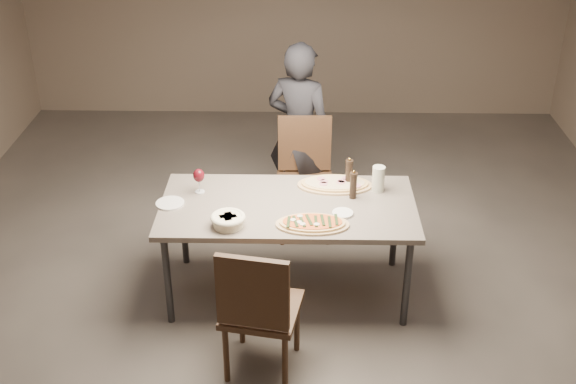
{
  "coord_description": "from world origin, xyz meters",
  "views": [
    {
      "loc": [
        0.09,
        -4.39,
        3.27
      ],
      "look_at": [
        0.0,
        0.0,
        0.85
      ],
      "focal_mm": 45.0,
      "sensor_mm": 36.0,
      "label": 1
    }
  ],
  "objects_px": {
    "pepper_mill_left": "(349,172)",
    "ham_pizza": "(335,184)",
    "zucchini_pizza": "(312,223)",
    "carafe": "(378,179)",
    "bread_basket": "(228,220)",
    "chair_far": "(305,170)",
    "dining_table": "(288,211)",
    "chair_near": "(258,306)",
    "diner": "(300,132)"
  },
  "relations": [
    {
      "from": "pepper_mill_left",
      "to": "ham_pizza",
      "type": "bearing_deg",
      "value": -166.53
    },
    {
      "from": "chair_near",
      "to": "diner",
      "type": "bearing_deg",
      "value": 94.04
    },
    {
      "from": "pepper_mill_left",
      "to": "chair_far",
      "type": "bearing_deg",
      "value": 116.98
    },
    {
      "from": "ham_pizza",
      "to": "pepper_mill_left",
      "type": "distance_m",
      "value": 0.14
    },
    {
      "from": "zucchini_pizza",
      "to": "carafe",
      "type": "distance_m",
      "value": 0.7
    },
    {
      "from": "bread_basket",
      "to": "chair_near",
      "type": "xyz_separation_m",
      "value": [
        0.23,
        -0.6,
        -0.25
      ]
    },
    {
      "from": "zucchini_pizza",
      "to": "carafe",
      "type": "bearing_deg",
      "value": 69.25
    },
    {
      "from": "zucchini_pizza",
      "to": "diner",
      "type": "height_order",
      "value": "diner"
    },
    {
      "from": "zucchini_pizza",
      "to": "chair_near",
      "type": "xyz_separation_m",
      "value": [
        -0.33,
        -0.61,
        -0.22
      ]
    },
    {
      "from": "zucchini_pizza",
      "to": "ham_pizza",
      "type": "bearing_deg",
      "value": 96.28
    },
    {
      "from": "dining_table",
      "to": "ham_pizza",
      "type": "height_order",
      "value": "ham_pizza"
    },
    {
      "from": "bread_basket",
      "to": "diner",
      "type": "relative_size",
      "value": 0.15
    },
    {
      "from": "pepper_mill_left",
      "to": "chair_near",
      "type": "xyz_separation_m",
      "value": [
        -0.61,
        -1.2,
        -0.31
      ]
    },
    {
      "from": "zucchini_pizza",
      "to": "carafe",
      "type": "height_order",
      "value": "carafe"
    },
    {
      "from": "zucchini_pizza",
      "to": "pepper_mill_left",
      "type": "distance_m",
      "value": 0.65
    },
    {
      "from": "pepper_mill_left",
      "to": "diner",
      "type": "bearing_deg",
      "value": 112.82
    },
    {
      "from": "chair_far",
      "to": "diner",
      "type": "bearing_deg",
      "value": -80.65
    },
    {
      "from": "zucchini_pizza",
      "to": "chair_far",
      "type": "bearing_deg",
      "value": 115.51
    },
    {
      "from": "bread_basket",
      "to": "chair_near",
      "type": "height_order",
      "value": "chair_near"
    },
    {
      "from": "pepper_mill_left",
      "to": "carafe",
      "type": "height_order",
      "value": "pepper_mill_left"
    },
    {
      "from": "zucchini_pizza",
      "to": "chair_far",
      "type": "distance_m",
      "value": 1.23
    },
    {
      "from": "bread_basket",
      "to": "pepper_mill_left",
      "type": "height_order",
      "value": "pepper_mill_left"
    },
    {
      "from": "bread_basket",
      "to": "chair_far",
      "type": "height_order",
      "value": "chair_far"
    },
    {
      "from": "zucchini_pizza",
      "to": "ham_pizza",
      "type": "distance_m",
      "value": 0.59
    },
    {
      "from": "chair_near",
      "to": "bread_basket",
      "type": "bearing_deg",
      "value": 121.55
    },
    {
      "from": "bread_basket",
      "to": "carafe",
      "type": "distance_m",
      "value": 1.16
    },
    {
      "from": "pepper_mill_left",
      "to": "carafe",
      "type": "bearing_deg",
      "value": -22.85
    },
    {
      "from": "carafe",
      "to": "diner",
      "type": "distance_m",
      "value": 1.12
    },
    {
      "from": "dining_table",
      "to": "ham_pizza",
      "type": "bearing_deg",
      "value": 39.58
    },
    {
      "from": "chair_far",
      "to": "pepper_mill_left",
      "type": "bearing_deg",
      "value": 115.47
    },
    {
      "from": "chair_far",
      "to": "diner",
      "type": "relative_size",
      "value": 0.62
    },
    {
      "from": "pepper_mill_left",
      "to": "carafe",
      "type": "distance_m",
      "value": 0.23
    },
    {
      "from": "bread_basket",
      "to": "chair_far",
      "type": "relative_size",
      "value": 0.24
    },
    {
      "from": "pepper_mill_left",
      "to": "chair_far",
      "type": "distance_m",
      "value": 0.77
    },
    {
      "from": "carafe",
      "to": "diner",
      "type": "xyz_separation_m",
      "value": [
        -0.57,
        0.96,
        -0.06
      ]
    },
    {
      "from": "carafe",
      "to": "diner",
      "type": "bearing_deg",
      "value": 120.93
    },
    {
      "from": "chair_near",
      "to": "zucchini_pizza",
      "type": "bearing_deg",
      "value": 72.14
    },
    {
      "from": "dining_table",
      "to": "chair_near",
      "type": "distance_m",
      "value": 0.92
    },
    {
      "from": "pepper_mill_left",
      "to": "diner",
      "type": "relative_size",
      "value": 0.14
    },
    {
      "from": "pepper_mill_left",
      "to": "bread_basket",
      "type": "bearing_deg",
      "value": -144.14
    },
    {
      "from": "zucchini_pizza",
      "to": "chair_near",
      "type": "relative_size",
      "value": 0.51
    },
    {
      "from": "bread_basket",
      "to": "ham_pizza",
      "type": "bearing_deg",
      "value": 38.3
    },
    {
      "from": "ham_pizza",
      "to": "dining_table",
      "type": "bearing_deg",
      "value": -147.37
    },
    {
      "from": "dining_table",
      "to": "chair_near",
      "type": "height_order",
      "value": "chair_near"
    },
    {
      "from": "zucchini_pizza",
      "to": "pepper_mill_left",
      "type": "xyz_separation_m",
      "value": [
        0.27,
        0.58,
        0.09
      ]
    },
    {
      "from": "zucchini_pizza",
      "to": "chair_near",
      "type": "distance_m",
      "value": 0.73
    },
    {
      "from": "ham_pizza",
      "to": "carafe",
      "type": "relative_size",
      "value": 2.87
    },
    {
      "from": "dining_table",
      "to": "diner",
      "type": "height_order",
      "value": "diner"
    },
    {
      "from": "chair_near",
      "to": "chair_far",
      "type": "distance_m",
      "value": 1.85
    },
    {
      "from": "dining_table",
      "to": "carafe",
      "type": "distance_m",
      "value": 0.7
    }
  ]
}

